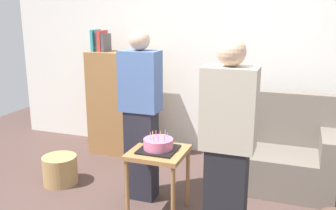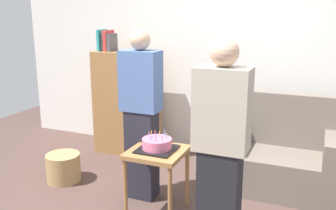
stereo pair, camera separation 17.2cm
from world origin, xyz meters
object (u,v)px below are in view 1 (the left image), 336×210
(person_blowing_candles, at_px, (141,116))
(side_table, at_px, (158,160))
(bookshelf, at_px, (121,102))
(wicker_basket, at_px, (60,170))
(person_holding_cake, at_px, (227,155))
(couch, at_px, (278,154))
(birthday_cake, at_px, (158,145))

(person_blowing_candles, bearing_deg, side_table, -18.18)
(bookshelf, relative_size, wicker_basket, 4.34)
(person_holding_cake, bearing_deg, bookshelf, -21.39)
(wicker_basket, bearing_deg, bookshelf, 78.25)
(couch, distance_m, person_blowing_candles, 1.51)
(birthday_cake, bearing_deg, wicker_basket, 170.51)
(side_table, height_order, birthday_cake, birthday_cake)
(couch, bearing_deg, person_blowing_candles, -149.28)
(person_holding_cake, bearing_deg, person_blowing_candles, -12.31)
(birthday_cake, distance_m, wicker_basket, 1.31)
(bookshelf, xyz_separation_m, birthday_cake, (0.98, -1.23, -0.02))
(person_holding_cake, xyz_separation_m, wicker_basket, (-1.90, 0.69, -0.68))
(couch, height_order, person_blowing_candles, person_blowing_candles)
(bookshelf, distance_m, side_table, 1.58)
(bookshelf, bearing_deg, person_blowing_candles, -54.37)
(bookshelf, xyz_separation_m, person_blowing_candles, (0.72, -1.01, 0.17))
(couch, xyz_separation_m, bookshelf, (-1.95, 0.28, 0.32))
(couch, height_order, birthday_cake, couch)
(birthday_cake, bearing_deg, person_holding_cake, -35.06)
(couch, xyz_separation_m, side_table, (-0.96, -0.95, 0.17))
(side_table, relative_size, person_blowing_candles, 0.37)
(couch, distance_m, birthday_cake, 1.39)
(person_blowing_candles, height_order, person_holding_cake, same)
(couch, distance_m, person_holding_cake, 1.54)
(birthday_cake, relative_size, person_holding_cake, 0.20)
(bookshelf, height_order, wicker_basket, bookshelf)
(bookshelf, height_order, person_holding_cake, person_holding_cake)
(birthday_cake, relative_size, wicker_basket, 0.89)
(wicker_basket, bearing_deg, couch, 19.09)
(side_table, bearing_deg, couch, 44.56)
(bookshelf, height_order, birthday_cake, bookshelf)
(bookshelf, bearing_deg, couch, -8.23)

